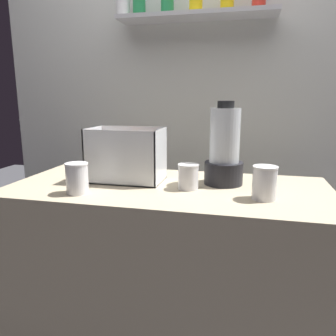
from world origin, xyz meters
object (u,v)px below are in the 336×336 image
(carrot_display_bin, at_px, (127,164))
(blender_pitcher, at_px, (224,151))
(juice_cup_orange_middle, at_px, (264,185))
(juice_cup_beet_far_left, at_px, (77,180))
(juice_cup_mango_left, at_px, (188,178))

(carrot_display_bin, height_order, blender_pitcher, blender_pitcher)
(blender_pitcher, xyz_separation_m, juice_cup_orange_middle, (0.17, -0.19, -0.09))
(juice_cup_beet_far_left, bearing_deg, juice_cup_orange_middle, 7.32)
(blender_pitcher, xyz_separation_m, juice_cup_mango_left, (-0.14, -0.12, -0.10))
(juice_cup_mango_left, bearing_deg, juice_cup_beet_far_left, -158.14)
(carrot_display_bin, distance_m, juice_cup_mango_left, 0.32)
(juice_cup_mango_left, bearing_deg, carrot_display_bin, 165.94)
(juice_cup_mango_left, bearing_deg, juice_cup_orange_middle, -13.97)
(blender_pitcher, bearing_deg, juice_cup_mango_left, -139.69)
(juice_cup_orange_middle, bearing_deg, carrot_display_bin, 165.99)
(juice_cup_mango_left, distance_m, juice_cup_orange_middle, 0.32)
(juice_cup_beet_far_left, bearing_deg, carrot_display_bin, 64.08)
(carrot_display_bin, xyz_separation_m, juice_cup_beet_far_left, (-0.12, -0.25, -0.02))
(carrot_display_bin, height_order, juice_cup_beet_far_left, carrot_display_bin)
(blender_pitcher, distance_m, juice_cup_beet_far_left, 0.64)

